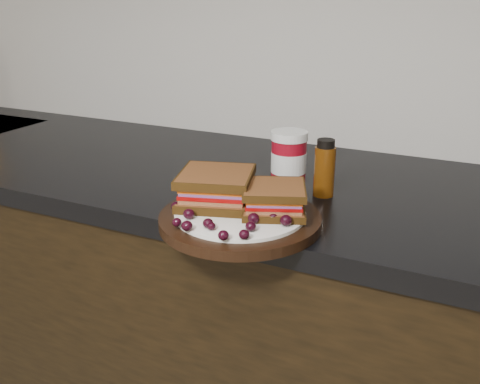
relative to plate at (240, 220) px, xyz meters
The scene contains 29 objects.
base_cabinets 0.55m from the plate, 109.87° to the left, with size 3.96×0.58×0.86m, color black.
countertop 0.27m from the plate, 109.87° to the left, with size 3.98×0.60×0.04m, color black.
plate is the anchor object (origin of this frame).
sandwich_left 0.07m from the plate, 162.56° to the left, with size 0.13×0.13×0.06m, color brown, non-canonical shape.
sandwich_right 0.07m from the plate, 23.81° to the left, with size 0.10×0.10×0.05m, color brown, non-canonical shape.
grape_0 0.11m from the plate, 155.37° to the right, with size 0.02×0.02×0.02m, color black.
grape_1 0.09m from the plate, 134.14° to the right, with size 0.02×0.02×0.02m, color black.
grape_2 0.12m from the plate, 123.00° to the right, with size 0.02×0.02×0.01m, color black.
grape_3 0.12m from the plate, 111.18° to the right, with size 0.02×0.02×0.02m, color black.
grape_4 0.09m from the plate, 101.21° to the right, with size 0.02×0.02×0.02m, color black.
grape_5 0.09m from the plate, 95.31° to the right, with size 0.01×0.01×0.01m, color black.
grape_6 0.12m from the plate, 77.02° to the right, with size 0.02×0.02×0.02m, color black.
grape_7 0.11m from the plate, 61.10° to the right, with size 0.02×0.02×0.02m, color black.
grape_8 0.08m from the plate, 52.58° to the right, with size 0.02×0.02×0.02m, color black.
grape_9 0.06m from the plate, 40.67° to the right, with size 0.02×0.02×0.02m, color black.
grape_10 0.10m from the plate, 13.06° to the right, with size 0.02×0.02×0.02m, color black.
grape_11 0.07m from the plate, 13.41° to the right, with size 0.02×0.02×0.02m, color black.
grape_12 0.08m from the plate, ahead, with size 0.02×0.02×0.02m, color black.
grape_13 0.09m from the plate, 39.19° to the left, with size 0.02×0.02×0.01m, color black.
grape_14 0.07m from the plate, 119.73° to the left, with size 0.02×0.02×0.02m, color black.
grape_15 0.06m from the plate, 146.33° to the left, with size 0.02×0.02×0.02m, color black.
grape_16 0.08m from the plate, 166.29° to the left, with size 0.02×0.02×0.02m, color black.
grape_17 0.07m from the plate, 167.48° to the left, with size 0.02×0.02×0.02m, color black.
grape_18 0.10m from the plate, 162.09° to the right, with size 0.02×0.02×0.02m, color black.
grape_19 0.08m from the plate, 145.85° to the left, with size 0.02×0.02×0.02m, color black.
grape_20 0.05m from the plate, behind, with size 0.02×0.02×0.02m, color black.
grape_21 0.06m from the plate, behind, with size 0.02×0.02×0.02m, color black.
condiment_jar 0.24m from the plate, 90.10° to the left, with size 0.08×0.08×0.11m, color maroon.
oil_bottle 0.22m from the plate, 66.53° to the left, with size 0.04×0.04×0.11m, color #4C2607.
Camera 1 is at (0.46, 0.68, 1.28)m, focal length 40.00 mm.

